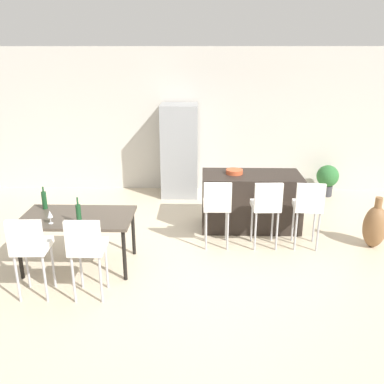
{
  "coord_description": "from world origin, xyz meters",
  "views": [
    {
      "loc": [
        -0.15,
        -5.62,
        2.84
      ],
      "look_at": [
        -0.3,
        0.11,
        0.85
      ],
      "focal_mm": 38.52,
      "sensor_mm": 36.0,
      "label": 1
    }
  ],
  "objects_px": {
    "wine_bottle_end": "(79,214)",
    "fruit_bowl": "(234,172)",
    "bar_chair_left": "(217,204)",
    "dining_chair_near": "(30,245)",
    "wine_bottle_corner": "(44,200)",
    "dining_chair_far": "(86,245)",
    "bar_chair_right": "(308,204)",
    "wine_glass_left": "(50,214)",
    "kitchen_island": "(250,201)",
    "floor_vase": "(375,226)",
    "bar_chair_middle": "(266,204)",
    "refrigerator": "(180,151)",
    "potted_plant": "(327,178)",
    "dining_table": "(77,221)"
  },
  "relations": [
    {
      "from": "wine_bottle_end",
      "to": "fruit_bowl",
      "type": "distance_m",
      "value": 2.68
    },
    {
      "from": "bar_chair_left",
      "to": "dining_chair_near",
      "type": "xyz_separation_m",
      "value": [
        -2.22,
        -1.41,
        0.0
      ]
    },
    {
      "from": "dining_chair_near",
      "to": "fruit_bowl",
      "type": "relative_size",
      "value": 3.83
    },
    {
      "from": "wine_bottle_corner",
      "to": "dining_chair_near",
      "type": "bearing_deg",
      "value": -79.51
    },
    {
      "from": "bar_chair_left",
      "to": "dining_chair_far",
      "type": "height_order",
      "value": "same"
    },
    {
      "from": "bar_chair_right",
      "to": "bar_chair_left",
      "type": "bearing_deg",
      "value": -179.99
    },
    {
      "from": "wine_glass_left",
      "to": "kitchen_island",
      "type": "bearing_deg",
      "value": 31.09
    },
    {
      "from": "bar_chair_left",
      "to": "dining_chair_far",
      "type": "relative_size",
      "value": 1.0
    },
    {
      "from": "fruit_bowl",
      "to": "dining_chair_far",
      "type": "bearing_deg",
      "value": -130.11
    },
    {
      "from": "bar_chair_left",
      "to": "wine_bottle_end",
      "type": "distance_m",
      "value": 1.99
    },
    {
      "from": "bar_chair_right",
      "to": "floor_vase",
      "type": "xyz_separation_m",
      "value": [
        1.04,
        0.07,
        -0.37
      ]
    },
    {
      "from": "bar_chair_right",
      "to": "wine_bottle_end",
      "type": "relative_size",
      "value": 2.96
    },
    {
      "from": "kitchen_island",
      "to": "bar_chair_middle",
      "type": "xyz_separation_m",
      "value": [
        0.14,
        -0.77,
        0.24
      ]
    },
    {
      "from": "wine_bottle_corner",
      "to": "floor_vase",
      "type": "height_order",
      "value": "wine_bottle_corner"
    },
    {
      "from": "wine_glass_left",
      "to": "wine_bottle_end",
      "type": "bearing_deg",
      "value": 0.51
    },
    {
      "from": "wine_bottle_end",
      "to": "wine_glass_left",
      "type": "bearing_deg",
      "value": -179.49
    },
    {
      "from": "dining_chair_near",
      "to": "wine_glass_left",
      "type": "bearing_deg",
      "value": 82.75
    },
    {
      "from": "refrigerator",
      "to": "potted_plant",
      "type": "height_order",
      "value": "refrigerator"
    },
    {
      "from": "dining_chair_near",
      "to": "wine_bottle_end",
      "type": "distance_m",
      "value": 0.71
    },
    {
      "from": "bar_chair_left",
      "to": "refrigerator",
      "type": "xyz_separation_m",
      "value": [
        -0.68,
        2.38,
        0.22
      ]
    },
    {
      "from": "dining_table",
      "to": "wine_bottle_corner",
      "type": "xyz_separation_m",
      "value": [
        -0.52,
        0.26,
        0.2
      ]
    },
    {
      "from": "bar_chair_right",
      "to": "dining_chair_near",
      "type": "distance_m",
      "value": 3.82
    },
    {
      "from": "wine_bottle_end",
      "to": "refrigerator",
      "type": "height_order",
      "value": "refrigerator"
    },
    {
      "from": "potted_plant",
      "to": "dining_chair_near",
      "type": "bearing_deg",
      "value": -140.21
    },
    {
      "from": "potted_plant",
      "to": "refrigerator",
      "type": "bearing_deg",
      "value": 179.81
    },
    {
      "from": "dining_table",
      "to": "fruit_bowl",
      "type": "height_order",
      "value": "fruit_bowl"
    },
    {
      "from": "bar_chair_right",
      "to": "kitchen_island",
      "type": "bearing_deg",
      "value": 134.2
    },
    {
      "from": "dining_chair_near",
      "to": "potted_plant",
      "type": "relative_size",
      "value": 1.64
    },
    {
      "from": "bar_chair_middle",
      "to": "wine_bottle_corner",
      "type": "xyz_separation_m",
      "value": [
        -3.13,
        -0.37,
        0.17
      ]
    },
    {
      "from": "kitchen_island",
      "to": "dining_chair_far",
      "type": "xyz_separation_m",
      "value": [
        -2.14,
        -2.18,
        0.24
      ]
    },
    {
      "from": "bar_chair_left",
      "to": "fruit_bowl",
      "type": "distance_m",
      "value": 0.89
    },
    {
      "from": "refrigerator",
      "to": "dining_chair_near",
      "type": "bearing_deg",
      "value": -112.11
    },
    {
      "from": "kitchen_island",
      "to": "bar_chair_left",
      "type": "distance_m",
      "value": 1.0
    },
    {
      "from": "refrigerator",
      "to": "wine_glass_left",
      "type": "bearing_deg",
      "value": -114.29
    },
    {
      "from": "bar_chair_right",
      "to": "dining_chair_near",
      "type": "xyz_separation_m",
      "value": [
        -3.55,
        -1.41,
        0.0
      ]
    },
    {
      "from": "dining_chair_far",
      "to": "wine_glass_left",
      "type": "bearing_deg",
      "value": 138.49
    },
    {
      "from": "floor_vase",
      "to": "wine_glass_left",
      "type": "bearing_deg",
      "value": -168.21
    },
    {
      "from": "bar_chair_left",
      "to": "fruit_bowl",
      "type": "relative_size",
      "value": 3.83
    },
    {
      "from": "bar_chair_left",
      "to": "floor_vase",
      "type": "height_order",
      "value": "bar_chair_left"
    },
    {
      "from": "bar_chair_right",
      "to": "wine_bottle_end",
      "type": "xyz_separation_m",
      "value": [
        -3.12,
        -0.88,
        0.18
      ]
    },
    {
      "from": "bar_chair_left",
      "to": "wine_glass_left",
      "type": "bearing_deg",
      "value": -157.77
    },
    {
      "from": "wine_glass_left",
      "to": "refrigerator",
      "type": "height_order",
      "value": "refrigerator"
    },
    {
      "from": "bar_chair_middle",
      "to": "bar_chair_right",
      "type": "bearing_deg",
      "value": 0.01
    },
    {
      "from": "dining_chair_near",
      "to": "kitchen_island",
      "type": "bearing_deg",
      "value": 37.83
    },
    {
      "from": "dining_chair_far",
      "to": "bar_chair_middle",
      "type": "bearing_deg",
      "value": 31.67
    },
    {
      "from": "bar_chair_right",
      "to": "wine_bottle_corner",
      "type": "bearing_deg",
      "value": -174.34
    },
    {
      "from": "bar_chair_left",
      "to": "wine_bottle_corner",
      "type": "relative_size",
      "value": 3.3
    },
    {
      "from": "kitchen_island",
      "to": "wine_bottle_corner",
      "type": "height_order",
      "value": "wine_bottle_corner"
    },
    {
      "from": "refrigerator",
      "to": "fruit_bowl",
      "type": "bearing_deg",
      "value": -58.15
    },
    {
      "from": "wine_bottle_corner",
      "to": "wine_glass_left",
      "type": "xyz_separation_m",
      "value": [
        0.26,
        -0.51,
        -0.0
      ]
    }
  ]
}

